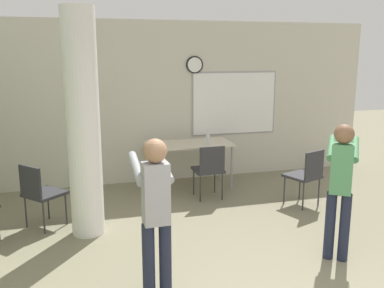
# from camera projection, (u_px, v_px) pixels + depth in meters

# --- Properties ---
(wall_back) EXTENTS (8.00, 0.15, 2.80)m
(wall_back) POSITION_uv_depth(u_px,v_px,m) (158.00, 103.00, 7.49)
(wall_back) COLOR beige
(wall_back) RESTS_ON ground_plane
(support_pillar) EXTENTS (0.41, 0.41, 2.80)m
(support_pillar) POSITION_uv_depth(u_px,v_px,m) (83.00, 125.00, 5.20)
(support_pillar) COLOR white
(support_pillar) RESTS_ON ground_plane
(folding_table) EXTENTS (1.45, 0.71, 0.77)m
(folding_table) POSITION_uv_depth(u_px,v_px,m) (189.00, 147.00, 7.20)
(folding_table) COLOR beige
(folding_table) RESTS_ON ground_plane
(bottle_on_table) EXTENTS (0.06, 0.06, 0.26)m
(bottle_on_table) POSITION_uv_depth(u_px,v_px,m) (208.00, 139.00, 7.08)
(bottle_on_table) COLOR silver
(bottle_on_table) RESTS_ON folding_table
(chair_mid_room) EXTENTS (0.57, 0.57, 0.87)m
(chair_mid_room) POSITION_uv_depth(u_px,v_px,m) (306.00, 173.00, 6.34)
(chair_mid_room) COLOR #2D2D33
(chair_mid_room) RESTS_ON ground_plane
(chair_near_pillar) EXTENTS (0.62, 0.62, 0.87)m
(chair_near_pillar) POSITION_uv_depth(u_px,v_px,m) (40.00, 191.00, 5.53)
(chair_near_pillar) COLOR #2D2D33
(chair_near_pillar) RESTS_ON ground_plane
(chair_table_right) EXTENTS (0.45, 0.45, 0.87)m
(chair_table_right) POSITION_uv_depth(u_px,v_px,m) (209.00, 167.00, 6.66)
(chair_table_right) COLOR #2D2D33
(chair_table_right) RESTS_ON ground_plane
(person_playing_front) EXTENTS (0.35, 0.61, 1.55)m
(person_playing_front) POSITION_uv_depth(u_px,v_px,m) (155.00, 208.00, 3.79)
(person_playing_front) COLOR #1E2338
(person_playing_front) RESTS_ON ground_plane
(person_playing_side) EXTENTS (0.55, 0.63, 1.53)m
(person_playing_side) POSITION_uv_depth(u_px,v_px,m) (341.00, 181.00, 4.63)
(person_playing_side) COLOR #1E2338
(person_playing_side) RESTS_ON ground_plane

